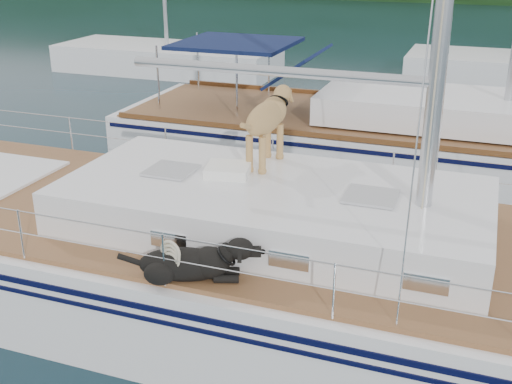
% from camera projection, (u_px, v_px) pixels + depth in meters
% --- Properties ---
extents(ground, '(120.00, 120.00, 0.00)m').
position_uv_depth(ground, '(217.00, 301.00, 8.79)').
color(ground, black).
rests_on(ground, ground).
extents(main_sailboat, '(12.00, 3.87, 14.01)m').
position_uv_depth(main_sailboat, '(222.00, 258.00, 8.50)').
color(main_sailboat, white).
rests_on(main_sailboat, ground).
extents(neighbor_sailboat, '(11.00, 3.50, 13.30)m').
position_uv_depth(neighbor_sailboat, '(384.00, 142.00, 13.41)').
color(neighbor_sailboat, white).
rests_on(neighbor_sailboat, ground).
extents(bg_boat_west, '(8.00, 3.00, 11.65)m').
position_uv_depth(bg_boat_west, '(168.00, 59.00, 23.38)').
color(bg_boat_west, white).
rests_on(bg_boat_west, ground).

